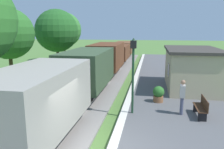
# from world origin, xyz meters

# --- Properties ---
(track_ballast) EXTENTS (3.80, 60.00, 0.12)m
(track_ballast) POSITION_xyz_m (-2.40, 0.00, 0.06)
(track_ballast) COLOR gray
(track_ballast) RESTS_ON ground
(rail_near) EXTENTS (0.07, 60.00, 0.14)m
(rail_near) POSITION_xyz_m (-1.68, 0.00, 0.19)
(rail_near) COLOR slate
(rail_near) RESTS_ON track_ballast
(rail_far) EXTENTS (0.07, 60.00, 0.14)m
(rail_far) POSITION_xyz_m (-3.12, 0.00, 0.19)
(rail_far) COLOR slate
(rail_far) RESTS_ON track_ballast
(freight_train) EXTENTS (2.50, 32.60, 2.72)m
(freight_train) POSITION_xyz_m (-2.40, 12.57, 1.58)
(freight_train) COLOR gray
(freight_train) RESTS_ON rail_near
(station_hut) EXTENTS (3.50, 5.80, 2.78)m
(station_hut) POSITION_xyz_m (4.40, 9.23, 1.65)
(station_hut) COLOR tan
(station_hut) RESTS_ON platform_slab
(bench_near_hut) EXTENTS (0.42, 1.50, 0.91)m
(bench_near_hut) POSITION_xyz_m (4.07, 3.81, 0.72)
(bench_near_hut) COLOR #422819
(bench_near_hut) RESTS_ON platform_slab
(bench_down_platform) EXTENTS (0.42, 1.50, 0.91)m
(bench_down_platform) POSITION_xyz_m (4.07, 14.37, 0.72)
(bench_down_platform) COLOR #422819
(bench_down_platform) RESTS_ON platform_slab
(person_waiting) EXTENTS (0.27, 0.40, 1.71)m
(person_waiting) POSITION_xyz_m (3.17, 3.96, 1.18)
(person_waiting) COLOR #474C66
(person_waiting) RESTS_ON platform_slab
(potted_planter) EXTENTS (0.64, 0.64, 0.92)m
(potted_planter) POSITION_xyz_m (2.11, 5.70, 0.72)
(potted_planter) COLOR brown
(potted_planter) RESTS_ON platform_slab
(lamp_post_near) EXTENTS (0.28, 0.28, 3.70)m
(lamp_post_near) POSITION_xyz_m (0.80, 3.71, 2.80)
(lamp_post_near) COLOR #193823
(lamp_post_near) RESTS_ON platform_slab
(tree_trackside_far) EXTENTS (3.87, 3.87, 5.90)m
(tree_trackside_far) POSITION_xyz_m (-9.08, 8.84, 3.96)
(tree_trackside_far) COLOR #4C3823
(tree_trackside_far) RESTS_ON ground
(tree_field_left) EXTENTS (4.34, 4.34, 6.29)m
(tree_field_left) POSITION_xyz_m (-7.97, 15.26, 4.11)
(tree_field_left) COLOR #4C3823
(tree_field_left) RESTS_ON ground
(tree_field_distant) EXTENTS (4.60, 4.60, 6.46)m
(tree_field_distant) POSITION_xyz_m (-9.90, 22.04, 4.16)
(tree_field_distant) COLOR #4C3823
(tree_field_distant) RESTS_ON ground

